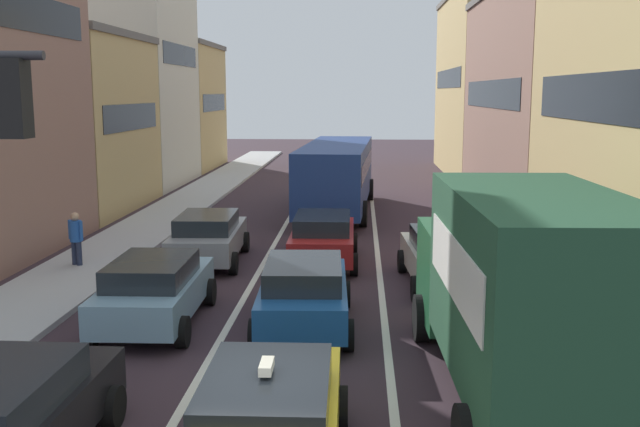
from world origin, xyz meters
TOP-DOWN VIEW (x-y plane):
  - sidewalk_left at (-6.70, 20.00)m, footprint 2.60×64.00m
  - lane_stripe_left at (-1.70, 20.00)m, footprint 0.16×60.00m
  - lane_stripe_right at (1.70, 20.00)m, footprint 0.16×60.00m
  - building_row_left at (-12.00, 21.90)m, footprint 7.20×43.90m
  - building_row_right at (9.90, 22.83)m, footprint 7.20×43.90m
  - removalist_box_truck at (3.70, 2.98)m, footprint 2.90×7.77m
  - taxi_centre_lane_front at (-0.03, 0.40)m, footprint 2.11×4.32m
  - sedan_left_lane_front at (-3.52, 0.25)m, footprint 2.11×4.32m
  - sedan_centre_lane_second at (-0.05, 6.61)m, footprint 2.20×4.37m
  - wagon_left_lane_second at (-3.31, 6.65)m, footprint 2.13×4.33m
  - hatchback_centre_lane_third at (0.05, 12.58)m, footprint 2.09×4.32m
  - sedan_left_lane_third at (-3.35, 12.49)m, footprint 2.21×4.37m
  - sedan_right_lane_behind_truck at (3.35, 10.19)m, footprint 2.27×4.40m
  - bus_mid_queue_primary at (0.17, 21.81)m, footprint 3.19×10.61m
  - pedestrian_near_kerb at (-6.93, 11.46)m, footprint 0.50×0.34m

SIDE VIEW (x-z plane):
  - lane_stripe_left at x=-1.70m, z-range 0.00..0.01m
  - lane_stripe_right at x=1.70m, z-range 0.00..0.01m
  - sidewalk_left at x=-6.70m, z-range 0.00..0.14m
  - sedan_left_lane_front at x=-3.52m, z-range 0.05..1.54m
  - sedan_centre_lane_second at x=-0.05m, z-range 0.05..1.54m
  - wagon_left_lane_second at x=-3.31m, z-range 0.05..1.54m
  - hatchback_centre_lane_third at x=0.05m, z-range 0.05..1.54m
  - sedan_left_lane_third at x=-3.35m, z-range 0.05..1.54m
  - sedan_right_lane_behind_truck at x=3.35m, z-range 0.05..1.54m
  - taxi_centre_lane_front at x=-0.03m, z-range -0.03..1.63m
  - pedestrian_near_kerb at x=-6.93m, z-range 0.12..1.78m
  - bus_mid_queue_primary at x=0.17m, z-range 0.31..3.21m
  - removalist_box_truck at x=3.70m, z-range 0.18..3.76m
  - building_row_right at x=9.90m, z-range -0.51..10.37m
  - building_row_left at x=-12.00m, z-range -1.40..12.17m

